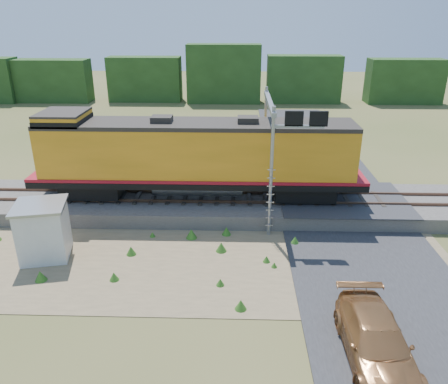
{
  "coord_description": "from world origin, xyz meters",
  "views": [
    {
      "loc": [
        1.08,
        -16.57,
        10.46
      ],
      "look_at": [
        0.47,
        3.0,
        2.4
      ],
      "focal_mm": 35.0,
      "sensor_mm": 36.0,
      "label": 1
    }
  ],
  "objects_px": {
    "shed": "(43,231)",
    "signal_gantry": "(276,129)",
    "locomotive": "(192,156)",
    "car": "(376,342)"
  },
  "relations": [
    {
      "from": "shed",
      "to": "signal_gantry",
      "type": "relative_size",
      "value": 0.4
    },
    {
      "from": "locomotive",
      "to": "signal_gantry",
      "type": "xyz_separation_m",
      "value": [
        4.41,
        -0.65,
        1.68
      ]
    },
    {
      "from": "shed",
      "to": "car",
      "type": "xyz_separation_m",
      "value": [
        13.26,
        -6.11,
        -0.62
      ]
    },
    {
      "from": "signal_gantry",
      "to": "car",
      "type": "height_order",
      "value": "signal_gantry"
    },
    {
      "from": "shed",
      "to": "car",
      "type": "distance_m",
      "value": 14.62
    },
    {
      "from": "shed",
      "to": "locomotive",
      "type": "bearing_deg",
      "value": 27.54
    },
    {
      "from": "car",
      "to": "shed",
      "type": "bearing_deg",
      "value": 155.03
    },
    {
      "from": "shed",
      "to": "car",
      "type": "relative_size",
      "value": 0.54
    },
    {
      "from": "locomotive",
      "to": "signal_gantry",
      "type": "height_order",
      "value": "signal_gantry"
    },
    {
      "from": "locomotive",
      "to": "car",
      "type": "bearing_deg",
      "value": -58.45
    }
  ]
}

